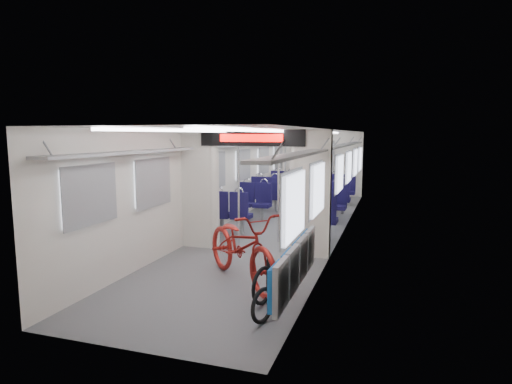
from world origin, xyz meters
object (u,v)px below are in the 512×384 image
bike_hoop_a (263,307)px  stanchion_far_right (310,175)px  seat_bay_near_right (322,206)px  stanchion_far_left (285,173)px  seat_bay_far_left (276,188)px  bike_hoop_b (263,287)px  seat_bay_far_right (338,191)px  flip_bench (295,264)px  bike_hoop_c (269,276)px  bicycle (241,246)px  stanchion_near_right (279,187)px  stanchion_near_left (239,189)px  seat_bay_near_left (243,204)px

bike_hoop_a → stanchion_far_right: 6.63m
seat_bay_near_right → stanchion_far_left: 2.09m
bike_hoop_a → seat_bay_far_left: bearing=104.0°
bike_hoop_b → seat_bay_far_right: 7.64m
flip_bench → bike_hoop_b: flip_bench is taller
bike_hoop_a → bike_hoop_c: bearing=102.1°
bicycle → stanchion_near_right: size_ratio=0.93×
flip_bench → bike_hoop_a: size_ratio=4.89×
bicycle → seat_bay_far_left: size_ratio=0.99×
seat_bay_far_left → stanchion_far_left: (0.60, -1.31, 0.60)m
bike_hoop_c → stanchion_near_left: stanchion_near_left is taller
bike_hoop_a → stanchion_far_left: size_ratio=0.19×
flip_bench → bike_hoop_b: 0.55m
seat_bay_far_right → stanchion_near_right: bearing=-98.6°
stanchion_near_left → bicycle: bearing=-68.9°
bike_hoop_b → seat_bay_far_left: size_ratio=0.24×
stanchion_far_left → flip_bench: bearing=-74.8°
bicycle → seat_bay_near_left: (-1.31, 3.78, -0.03)m
bike_hoop_c → seat_bay_far_left: bearing=104.3°
seat_bay_near_left → seat_bay_far_left: bearing=90.0°
seat_bay_near_left → seat_bay_far_right: (1.87, 3.14, -0.00)m
bicycle → bike_hoop_a: 1.49m
stanchion_near_left → stanchion_far_left: bearing=88.8°
bike_hoop_b → stanchion_near_right: bearing=101.4°
seat_bay_near_right → stanchion_far_left: size_ratio=0.96×
stanchion_far_left → seat_bay_far_right: bearing=47.4°
seat_bay_near_left → stanchion_far_left: stanchion_far_left is taller
bicycle → stanchion_near_right: (-0.10, 2.53, 0.59)m
bicycle → seat_bay_far_left: bearing=55.1°
bike_hoop_c → stanchion_far_left: 6.02m
seat_bay_far_right → seat_bay_far_left: bearing=-177.8°
seat_bay_near_left → stanchion_near_left: (0.53, -1.75, 0.62)m
bike_hoop_a → bike_hoop_c: bike_hoop_c is taller
bike_hoop_c → stanchion_far_right: 5.65m
seat_bay_far_right → stanchion_near_left: stanchion_near_left is taller
stanchion_near_left → seat_bay_far_left: bearing=96.2°
seat_bay_near_left → seat_bay_far_right: 3.65m
stanchion_near_left → bike_hoop_c: bearing=-60.8°
bike_hoop_b → seat_bay_near_right: (0.01, 4.70, 0.33)m
seat_bay_far_right → stanchion_near_left: bearing=-105.4°
stanchion_far_left → bike_hoop_b: bearing=-78.6°
flip_bench → bike_hoop_a: bearing=-115.4°
bicycle → bike_hoop_b: bearing=-98.1°
bike_hoop_b → stanchion_near_right: size_ratio=0.22×
bike_hoop_c → stanchion_far_right: (-0.49, 5.55, 0.91)m
stanchion_near_right → stanchion_far_left: bearing=101.5°
flip_bench → stanchion_far_right: bearing=99.1°
bike_hoop_c → stanchion_far_right: stanchion_far_right is taller
bicycle → bike_hoop_b: (0.55, -0.72, -0.33)m
bicycle → stanchion_far_right: size_ratio=0.93×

